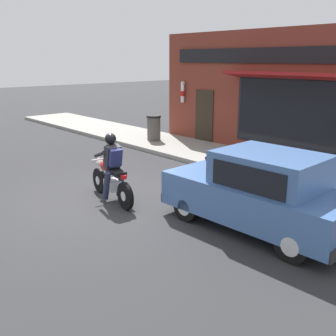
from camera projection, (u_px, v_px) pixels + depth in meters
name	position (u px, v px, depth m)	size (l,w,h in m)	color
ground_plane	(109.00, 199.00, 9.38)	(80.00, 80.00, 0.00)	#2B2B2D
sidewalk_curb	(177.00, 146.00, 14.78)	(2.60, 22.00, 0.14)	gray
storefront_building	(265.00, 94.00, 13.29)	(1.25, 9.08, 4.20)	maroon
motorcycle_with_rider	(112.00, 173.00, 9.14)	(0.64, 2.01, 1.62)	black
car_hatchback	(260.00, 192.00, 7.56)	(1.74, 3.82, 1.57)	black
trash_bin	(154.00, 128.00, 15.40)	(0.56, 0.56, 0.98)	#514C47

